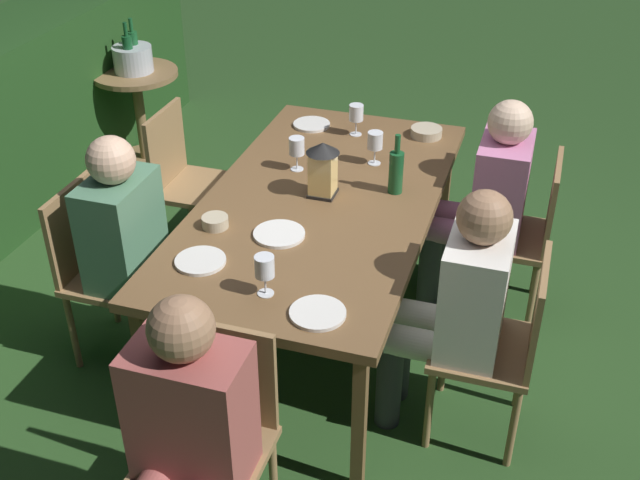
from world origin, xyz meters
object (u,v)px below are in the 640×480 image
Objects in this scene: wine_glass_b at (265,268)px; bowl_bread at (426,132)px; person_in_rust at (184,440)px; wine_glass_c at (297,148)px; chair_head_near at (213,431)px; side_table at (139,102)px; plate_a at (312,124)px; chair_side_left_a at (502,342)px; plate_c at (200,261)px; lantern_centerpiece at (322,166)px; person_in_pink at (486,197)px; ice_bucket at (133,57)px; wine_glass_d at (356,114)px; chair_side_right_b at (188,178)px; chair_side_right_a at (103,265)px; person_in_green at (137,244)px; chair_side_left_b at (523,230)px; green_bottle_on_table at (396,171)px; plate_b at (279,234)px; dining_table at (320,208)px; plate_d at (318,313)px; bowl_olives at (215,222)px; person_in_cream at (457,303)px; wine_glass_a at (375,142)px.

bowl_bread is at bearing -11.08° from wine_glass_b.
person_in_rust reaches higher than wine_glass_c.
wine_glass_c is (1.49, 0.20, 0.38)m from chair_head_near.
plate_a is at bearing -114.50° from side_table.
plate_c is (-0.20, 1.21, 0.27)m from chair_side_left_a.
chair_side_left_a is 1.12m from lantern_centerpiece.
person_in_pink reaches higher than ice_bucket.
bowl_bread is (0.09, -0.36, -0.09)m from wine_glass_d.
chair_side_right_b is 0.76× the size of person_in_rust.
person_in_green is at bearing -90.00° from chair_side_right_a.
chair_side_left_b is 0.76m from green_bottle_on_table.
chair_head_near is 0.93m from plate_b.
chair_side_left_a reaches higher than plate_c.
ice_bucket reaches higher than wine_glass_d.
ice_bucket is at bearing 69.78° from chair_side_left_b.
person_in_pink reaches higher than chair_side_left_a.
dining_table is at bearing -11.13° from plate_b.
lantern_centerpiece is at bearing -158.34° from plate_a.
chair_side_left_b is 4.13× the size of plate_d.
wine_glass_d is 1.58m from plate_d.
bowl_olives reaches higher than plate_c.
green_bottle_on_table reaches higher than chair_side_right_b.
person_in_green is 5.70× the size of plate_a.
green_bottle_on_table is (0.62, 0.40, 0.22)m from person_in_cream.
wine_glass_a is at bearing -21.87° from lantern_centerpiece.
side_table is (2.08, 1.45, -0.31)m from plate_c.
wine_glass_c is at bearing 7.49° from chair_head_near.
bowl_olives is 2.31m from side_table.
person_in_green is 5.55× the size of plate_c.
side_table is (2.68, 1.76, -0.04)m from chair_head_near.
plate_b is (-0.40, 0.07, -0.14)m from lantern_centerpiece.
chair_side_left_b is 1.92m from chair_head_near.
chair_side_right_b is 1.31m from green_bottle_on_table.
chair_head_near is 3.21m from ice_bucket.
chair_side_left_b is 0.76× the size of person_in_pink.
chair_side_right_b reaches higher than plate_b.
bowl_olives is at bearing 149.80° from bowl_bread.
chair_side_left_b is 1.19m from wine_glass_c.
side_table is at bearing 35.01° from plate_c.
chair_side_left_b and chair_side_left_a have the same top height.
chair_side_right_a and chair_head_near have the same top height.
bowl_olives is at bearing 11.50° from plate_c.
chair_side_right_b is at bearing 42.34° from plate_d.
person_in_green is at bearing 35.77° from person_in_rust.
person_in_cream is (0.00, 0.20, 0.15)m from chair_side_left_a.
dining_table is 9.00× the size of plate_b.
bowl_bread is (1.27, -1.24, 0.29)m from chair_side_right_a.
plate_c is 0.28m from bowl_olives.
person_in_green is at bearing -151.02° from side_table.
chair_side_right_a is at bearing 90.00° from chair_side_left_a.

